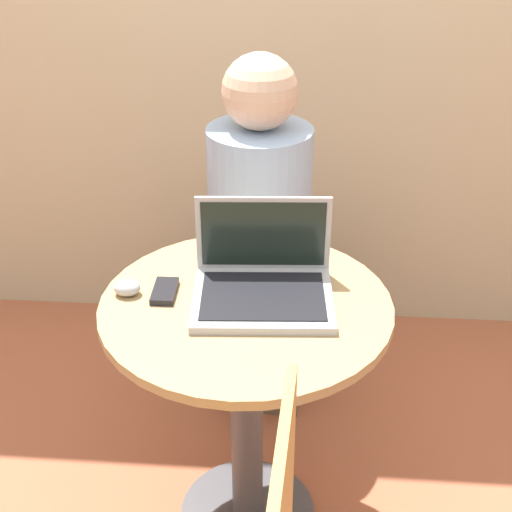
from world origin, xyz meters
name	(u,v)px	position (x,y,z in m)	size (l,w,h in m)	color
round_table	(247,371)	(0.00, 0.00, 0.53)	(0.70, 0.70, 0.74)	#4C4C51
laptop	(263,280)	(0.04, 0.04, 0.78)	(0.35, 0.29, 0.22)	#B7B7BC
cell_phone	(165,291)	(-0.20, 0.02, 0.75)	(0.06, 0.11, 0.02)	black
computer_mouse	(127,288)	(-0.29, 0.01, 0.76)	(0.07, 0.05, 0.04)	#B2B2B7
person_seated	(262,261)	(0.00, 0.59, 0.51)	(0.34, 0.50, 1.20)	brown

